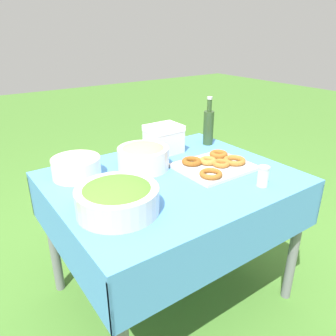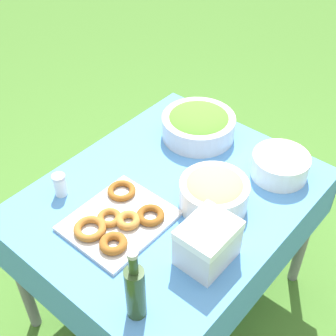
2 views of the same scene
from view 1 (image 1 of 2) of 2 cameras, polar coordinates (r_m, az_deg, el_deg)
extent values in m
plane|color=#477A2D|center=(2.01, 0.57, -20.71)|extent=(14.00, 14.00, 0.00)
cube|color=#4C8CD1|center=(1.60, 0.68, -1.81)|extent=(1.14, 0.92, 0.02)
cube|color=#4C8CD1|center=(1.37, 12.18, -13.00)|extent=(1.14, 0.01, 0.22)
cube|color=#4C8CD1|center=(2.00, -7.01, -0.48)|extent=(1.14, 0.01, 0.22)
cube|color=#4C8CD1|center=(1.45, -18.06, -11.63)|extent=(0.01, 0.92, 0.22)
cube|color=#4C8CD1|center=(2.00, 13.77, -0.97)|extent=(0.01, 0.92, 0.22)
cylinder|color=slate|center=(1.88, 21.19, -12.24)|extent=(0.05, 0.05, 0.71)
cylinder|color=slate|center=(1.91, -19.49, -11.27)|extent=(0.05, 0.05, 0.71)
cylinder|color=slate|center=(2.32, 4.97, -3.49)|extent=(0.05, 0.05, 0.71)
cylinder|color=silver|center=(1.29, -8.78, -5.52)|extent=(0.33, 0.33, 0.10)
ellipsoid|color=#51892D|center=(1.27, -8.88, -4.07)|extent=(0.29, 0.29, 0.07)
cylinder|color=silver|center=(1.67, -4.31, 1.73)|extent=(0.26, 0.26, 0.11)
ellipsoid|color=tan|center=(1.65, -4.36, 3.07)|extent=(0.23, 0.23, 0.07)
cube|color=silver|center=(1.70, 8.03, 0.23)|extent=(0.36, 0.31, 0.02)
torus|color=#A36628|center=(1.74, 11.49, 1.29)|extent=(0.14, 0.14, 0.03)
torus|color=#93561E|center=(1.80, 8.80, 2.37)|extent=(0.13, 0.13, 0.03)
torus|color=#B27533|center=(1.71, 6.95, 1.26)|extent=(0.12, 0.12, 0.03)
torus|color=#93561E|center=(1.56, 7.48, -1.02)|extent=(0.14, 0.14, 0.02)
torus|color=#A36628|center=(1.69, 9.22, 0.79)|extent=(0.12, 0.12, 0.02)
torus|color=brown|center=(1.69, 4.16, 1.16)|extent=(0.13, 0.13, 0.03)
cylinder|color=white|center=(1.65, -15.50, -1.22)|extent=(0.23, 0.23, 0.01)
cylinder|color=white|center=(1.64, -15.55, -0.83)|extent=(0.23, 0.23, 0.01)
cylinder|color=white|center=(1.64, -15.59, -0.45)|extent=(0.23, 0.23, 0.01)
cylinder|color=white|center=(1.63, -15.63, -0.07)|extent=(0.23, 0.23, 0.01)
cylinder|color=white|center=(1.63, -15.68, 0.32)|extent=(0.23, 0.23, 0.01)
cylinder|color=white|center=(1.62, -15.72, 0.71)|extent=(0.23, 0.23, 0.01)
cylinder|color=white|center=(1.62, -15.77, 1.10)|extent=(0.23, 0.23, 0.01)
cylinder|color=white|center=(1.62, -15.82, 1.50)|extent=(0.23, 0.23, 0.01)
cylinder|color=#2D4723|center=(2.02, 7.04, 6.92)|extent=(0.06, 0.06, 0.21)
cylinder|color=#2D4723|center=(1.99, 7.24, 10.77)|extent=(0.03, 0.03, 0.07)
cylinder|color=#B7B7B7|center=(1.98, 7.30, 12.00)|extent=(0.03, 0.03, 0.02)
cube|color=silver|center=(1.88, -0.75, 4.61)|extent=(0.19, 0.15, 0.13)
cube|color=white|center=(1.85, -0.76, 6.96)|extent=(0.19, 0.16, 0.03)
cylinder|color=white|center=(1.54, 16.20, -1.59)|extent=(0.05, 0.05, 0.08)
cylinder|color=silver|center=(1.52, 16.40, 0.04)|extent=(0.05, 0.05, 0.01)
camera|label=2|loc=(2.80, 8.74, 35.96)|focal=50.00mm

